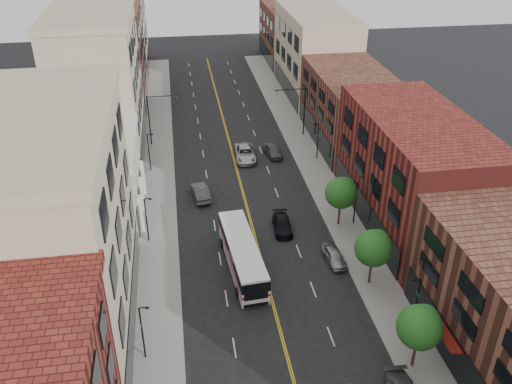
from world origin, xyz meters
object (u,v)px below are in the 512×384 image
car_lane_a (282,225)px  city_bus (242,254)px  car_lane_b (245,153)px  car_lane_behind (200,192)px  car_parked_far (334,256)px  car_lane_c (273,151)px

car_lane_a → city_bus: bearing=-126.9°
car_lane_a → car_lane_b: size_ratio=0.77×
car_lane_b → city_bus: bearing=-96.0°
car_lane_behind → car_parked_far: bearing=122.2°
car_lane_a → car_lane_behind: bearing=138.9°
car_lane_behind → car_lane_c: bearing=-144.5°
car_lane_behind → car_lane_b: bearing=-132.6°
car_parked_far → car_lane_c: bearing=89.5°
car_parked_far → car_lane_a: (-3.94, 6.28, -0.03)m
car_parked_far → car_lane_behind: car_lane_behind is taller
car_parked_far → car_lane_b: (-5.52, 23.94, 0.13)m
car_lane_behind → car_lane_a: (8.18, -8.14, -0.12)m
car_lane_a → car_lane_c: bearing=86.5°
city_bus → car_lane_a: (5.09, 5.94, -1.09)m
car_lane_b → car_lane_c: size_ratio=1.34×
city_bus → car_lane_behind: bearing=98.2°
car_lane_b → car_parked_far: bearing=-74.6°
city_bus → car_lane_behind: city_bus is taller
car_lane_b → car_lane_behind: bearing=-122.3°
city_bus → car_lane_c: (7.36, 23.94, -1.01)m
car_lane_behind → car_lane_c: 14.38m
car_lane_a → car_lane_b: 17.73m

